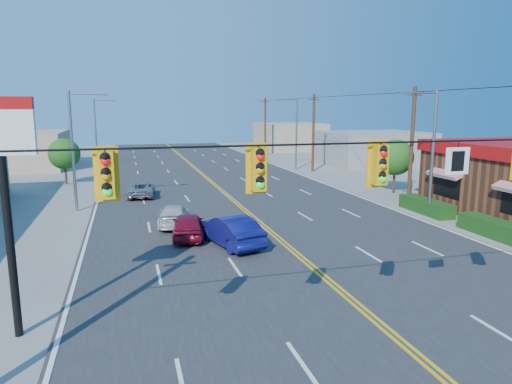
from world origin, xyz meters
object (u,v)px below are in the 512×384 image
object	(u,v)px
car_blue	(230,231)
car_magenta	(188,226)
signal_span	(414,183)
car_white	(174,216)
car_silver	(141,190)
pizza_hut_sign	(2,168)

from	to	relation	value
car_blue	car_magenta	bearing A→B (deg)	-59.83
signal_span	car_white	size ratio (longest dim) A/B	5.83
signal_span	car_magenta	distance (m)	14.52
car_blue	car_white	world-z (taller)	car_blue
signal_span	car_blue	size ratio (longest dim) A/B	5.25
car_white	car_silver	world-z (taller)	car_white
car_silver	car_blue	bearing A→B (deg)	110.14
car_magenta	car_blue	size ratio (longest dim) A/B	0.87
signal_span	pizza_hut_sign	size ratio (longest dim) A/B	3.55
pizza_hut_sign	car_blue	world-z (taller)	pizza_hut_sign
car_white	car_silver	bearing A→B (deg)	-72.06
pizza_hut_sign	car_blue	size ratio (longest dim) A/B	1.48
signal_span	car_magenta	size ratio (longest dim) A/B	6.05
car_white	car_silver	size ratio (longest dim) A/B	0.98
pizza_hut_sign	car_white	world-z (taller)	pizza_hut_sign
car_blue	car_silver	size ratio (longest dim) A/B	1.09
car_magenta	car_blue	distance (m)	2.68
signal_span	pizza_hut_sign	world-z (taller)	signal_span
signal_span	car_silver	xyz separation A→B (m)	(-6.46, 25.72, -4.29)
car_magenta	signal_span	bearing A→B (deg)	116.43
car_white	signal_span	bearing A→B (deg)	116.04
car_magenta	car_white	distance (m)	2.92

